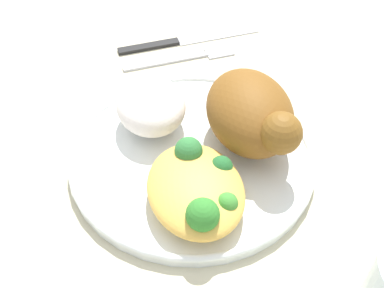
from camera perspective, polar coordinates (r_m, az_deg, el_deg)
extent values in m
plane|color=beige|center=(0.49, 0.00, -1.97)|extent=(2.00, 2.00, 0.00)
cylinder|color=white|center=(0.49, 0.00, -1.55)|extent=(0.24, 0.24, 0.01)
torus|color=white|center=(0.49, 0.00, -1.12)|extent=(0.25, 0.25, 0.01)
ellipsoid|color=brown|center=(0.48, 6.73, 3.72)|extent=(0.11, 0.08, 0.07)
sphere|color=brown|center=(0.44, 10.33, 1.26)|extent=(0.04, 0.04, 0.04)
ellipsoid|color=white|center=(0.50, -4.81, 4.49)|extent=(0.08, 0.07, 0.04)
ellipsoid|color=#E8B44B|center=(0.43, 0.42, -5.28)|extent=(0.11, 0.09, 0.03)
sphere|color=#33842E|center=(0.40, 1.26, -8.27)|extent=(0.03, 0.03, 0.03)
sphere|color=#429135|center=(0.42, 4.13, -6.92)|extent=(0.02, 0.02, 0.02)
sphere|color=#266930|center=(0.44, 3.44, -2.70)|extent=(0.02, 0.02, 0.02)
sphere|color=#337B3B|center=(0.45, -0.40, -0.79)|extent=(0.03, 0.03, 0.03)
cube|color=#B2B2B7|center=(0.62, -3.01, 9.71)|extent=(0.01, 0.11, 0.01)
cube|color=#B2B2B7|center=(0.63, 3.21, 10.76)|extent=(0.02, 0.04, 0.00)
cube|color=black|center=(0.64, -5.09, 11.46)|extent=(0.02, 0.08, 0.01)
cube|color=silver|center=(0.67, 3.07, 12.66)|extent=(0.02, 0.11, 0.00)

